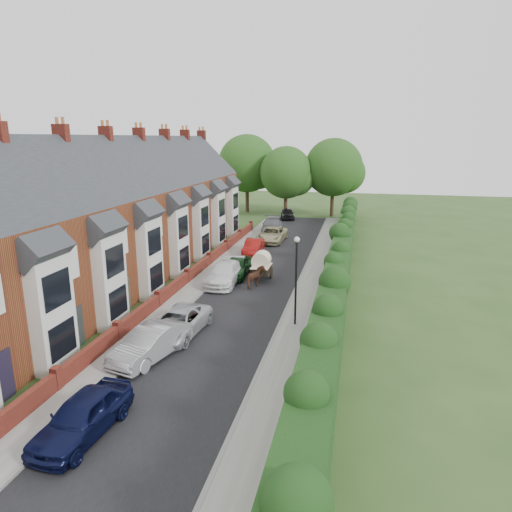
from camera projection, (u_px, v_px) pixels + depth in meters
The scene contains 24 objects.
ground at pixel (216, 351), 22.70m from camera, with size 140.00×140.00×0.00m, color #2D4C1E.
road at pixel (255, 284), 33.19m from camera, with size 6.00×58.00×0.02m, color black.
pavement_hedge_side at pixel (312, 287), 32.30m from camera, with size 2.20×58.00×0.12m, color gray.
pavement_house_side at pixel (205, 279), 34.00m from camera, with size 1.70×58.00×0.12m, color gray.
kerb_hedge_side at pixel (297, 286), 32.52m from camera, with size 0.18×58.00×0.13m, color gray.
kerb_house_side at pixel (215, 280), 33.83m from camera, with size 0.18×58.00×0.13m, color gray.
hedge at pixel (338, 268), 31.52m from camera, with size 2.10×58.00×2.85m.
terrace_row at pixel (114, 220), 33.33m from camera, with size 9.05×40.50×11.50m.
garden_wall_row at pixel (187, 277), 33.17m from camera, with size 0.35×40.35×1.10m.
lamppost at pixel (296, 270), 24.92m from camera, with size 0.32×0.32×5.16m.
tree_far_left at pixel (289, 174), 59.66m from camera, with size 7.14×6.80×9.29m.
tree_far_right at pixel (336, 169), 60.10m from camera, with size 7.98×7.60×10.31m.
tree_far_back at pixel (250, 165), 63.53m from camera, with size 8.40×8.00×10.82m.
car_navy at pixel (82, 416), 16.13m from camera, with size 1.79×4.44×1.51m, color black.
car_silver_a at pixel (151, 343), 21.84m from camera, with size 1.62×4.65×1.53m, color #98999D.
car_silver_b at pixel (178, 323), 24.40m from camera, with size 2.32×5.03×1.40m, color #B9BCC1.
car_white at pixel (224, 273), 33.09m from camera, with size 2.14×5.26×1.53m, color white.
car_green at pixel (237, 266), 34.90m from camera, with size 1.78×4.43×1.51m, color #103514.
car_red at pixel (253, 247), 41.42m from camera, with size 1.46×4.18×1.38m, color maroon.
car_beige at pixel (272, 235), 46.41m from camera, with size 2.47×5.35×1.49m, color tan.
car_grey at pixel (272, 226), 50.85m from camera, with size 2.22×5.46×1.58m, color slate.
car_black at pixel (288, 214), 59.49m from camera, with size 1.65×4.09×1.39m, color black.
horse at pixel (256, 278), 32.07m from camera, with size 0.81×1.78×1.50m, color #522E1E.
horse_cart at pixel (261, 264), 33.76m from camera, with size 1.37×3.03×2.19m.
Camera 1 is at (6.56, -19.82, 10.31)m, focal length 32.00 mm.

